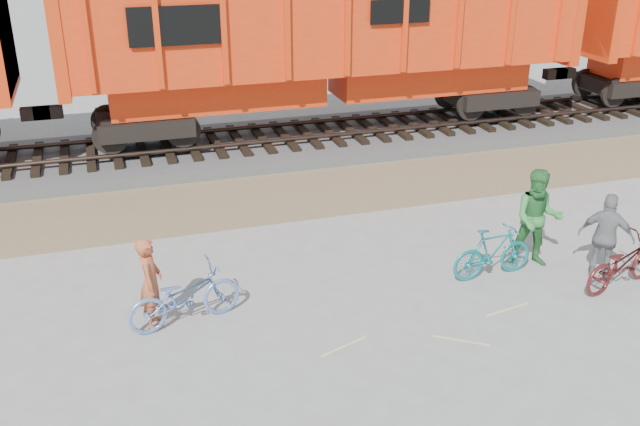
# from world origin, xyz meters

# --- Properties ---
(ground) EXTENTS (120.00, 120.00, 0.00)m
(ground) POSITION_xyz_m (0.00, 0.00, 0.00)
(ground) COLOR #9E9E99
(ground) RESTS_ON ground
(gravel_strip) EXTENTS (120.00, 3.00, 0.02)m
(gravel_strip) POSITION_xyz_m (0.00, 5.50, 0.01)
(gravel_strip) COLOR #8E7758
(gravel_strip) RESTS_ON ground
(ballast_bed) EXTENTS (120.00, 4.00, 0.30)m
(ballast_bed) POSITION_xyz_m (0.00, 9.00, 0.15)
(ballast_bed) COLOR slate
(ballast_bed) RESTS_ON ground
(track) EXTENTS (120.00, 2.60, 0.24)m
(track) POSITION_xyz_m (0.00, 9.00, 0.47)
(track) COLOR black
(track) RESTS_ON ballast_bed
(hopper_car_center) EXTENTS (14.00, 3.13, 4.65)m
(hopper_car_center) POSITION_xyz_m (1.93, 9.00, 3.01)
(hopper_car_center) COLOR black
(hopper_car_center) RESTS_ON track
(bicycle_blue) EXTENTS (1.99, 1.06, 1.00)m
(bicycle_blue) POSITION_xyz_m (-3.24, 0.64, 0.50)
(bicycle_blue) COLOR #6A8BC7
(bicycle_blue) RESTS_ON ground
(bicycle_teal) EXTENTS (1.65, 0.56, 0.98)m
(bicycle_teal) POSITION_xyz_m (2.33, 0.55, 0.49)
(bicycle_teal) COLOR #137A82
(bicycle_teal) RESTS_ON ground
(bicycle_maroon) EXTENTS (1.91, 1.05, 0.95)m
(bicycle_maroon) POSITION_xyz_m (4.32, -0.49, 0.47)
(bicycle_maroon) COLOR #55191A
(bicycle_maroon) RESTS_ON ground
(person_solo) EXTENTS (0.47, 0.63, 1.55)m
(person_solo) POSITION_xyz_m (-3.74, 0.74, 0.78)
(person_solo) COLOR #B45533
(person_solo) RESTS_ON ground
(person_man) EXTENTS (1.14, 1.05, 1.90)m
(person_man) POSITION_xyz_m (3.33, 0.75, 0.95)
(person_man) COLOR #317F39
(person_man) RESTS_ON ground
(person_woman) EXTENTS (0.97, 0.96, 1.65)m
(person_woman) POSITION_xyz_m (4.22, -0.09, 0.82)
(person_woman) COLOR gray
(person_woman) RESTS_ON ground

